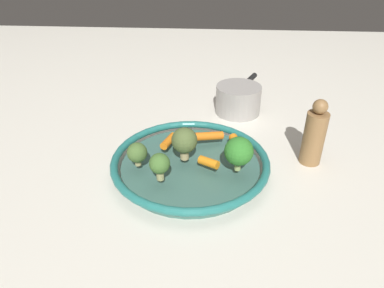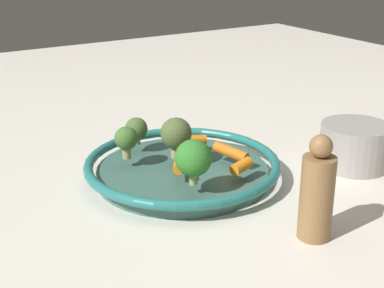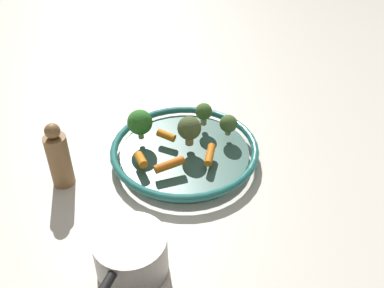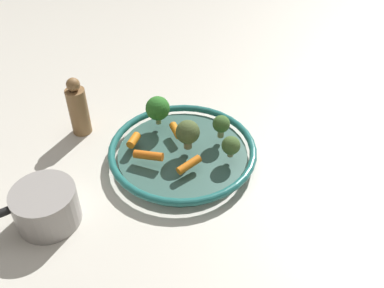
% 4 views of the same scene
% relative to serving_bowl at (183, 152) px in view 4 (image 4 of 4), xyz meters
% --- Properties ---
extents(ground_plane, '(2.57, 2.57, 0.00)m').
position_rel_serving_bowl_xyz_m(ground_plane, '(0.00, 0.00, -0.02)').
color(ground_plane, silver).
extents(serving_bowl, '(0.35, 0.35, 0.04)m').
position_rel_serving_bowl_xyz_m(serving_bowl, '(0.00, 0.00, 0.00)').
color(serving_bowl, '#3D665B').
rests_on(serving_bowl, ground_plane).
extents(baby_carrot_center, '(0.05, 0.03, 0.02)m').
position_rel_serving_bowl_xyz_m(baby_carrot_center, '(-0.06, 0.10, 0.03)').
color(baby_carrot_center, orange).
rests_on(baby_carrot_center, serving_bowl).
extents(baby_carrot_left, '(0.06, 0.03, 0.02)m').
position_rel_serving_bowl_xyz_m(baby_carrot_left, '(-0.05, -0.05, 0.03)').
color(baby_carrot_left, orange).
rests_on(baby_carrot_left, serving_bowl).
extents(baby_carrot_near_rim, '(0.04, 0.05, 0.02)m').
position_rel_serving_bowl_xyz_m(baby_carrot_near_rim, '(0.03, 0.04, 0.03)').
color(baby_carrot_near_rim, orange).
rests_on(baby_carrot_near_rim, serving_bowl).
extents(baby_carrot_back, '(0.04, 0.07, 0.03)m').
position_rel_serving_bowl_xyz_m(baby_carrot_back, '(-0.08, 0.04, 0.03)').
color(baby_carrot_back, orange).
rests_on(baby_carrot_back, serving_bowl).
extents(broccoli_floret_mid, '(0.04, 0.04, 0.06)m').
position_rel_serving_bowl_xyz_m(broccoli_floret_mid, '(0.08, -0.05, 0.05)').
color(broccoli_floret_mid, tan).
rests_on(broccoli_floret_mid, serving_bowl).
extents(broccoli_floret_small, '(0.06, 0.06, 0.07)m').
position_rel_serving_bowl_xyz_m(broccoli_floret_small, '(0.01, -0.01, 0.06)').
color(broccoli_floret_small, tan).
rests_on(broccoli_floret_small, serving_bowl).
extents(broccoli_floret_large, '(0.06, 0.06, 0.07)m').
position_rel_serving_bowl_xyz_m(broccoli_floret_large, '(0.04, 0.10, 0.06)').
color(broccoli_floret_large, '#95AC66').
rests_on(broccoli_floret_large, serving_bowl).
extents(broccoli_floret_edge, '(0.04, 0.04, 0.05)m').
position_rel_serving_bowl_xyz_m(broccoli_floret_edge, '(0.04, -0.11, 0.05)').
color(broccoli_floret_edge, tan).
rests_on(broccoli_floret_edge, serving_bowl).
extents(pepper_mill, '(0.05, 0.05, 0.16)m').
position_rel_serving_bowl_xyz_m(pepper_mill, '(-0.06, 0.27, 0.05)').
color(pepper_mill, olive).
rests_on(pepper_mill, ground_plane).
extents(saucepan, '(0.19, 0.13, 0.08)m').
position_rel_serving_bowl_xyz_m(saucepan, '(-0.31, 0.12, 0.02)').
color(saucepan, '#9E9993').
rests_on(saucepan, ground_plane).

